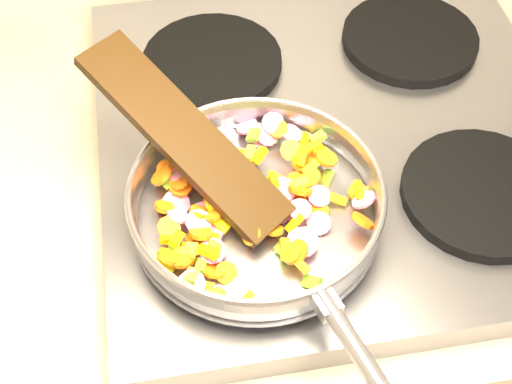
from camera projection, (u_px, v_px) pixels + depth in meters
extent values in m
cube|color=#939399|center=(335.00, 137.00, 0.92)|extent=(0.60, 0.60, 0.04)
cylinder|color=black|center=(245.00, 226.00, 0.80)|extent=(0.19, 0.19, 0.02)
cylinder|color=black|center=(482.00, 193.00, 0.83)|extent=(0.19, 0.19, 0.02)
cylinder|color=black|center=(212.00, 62.00, 0.97)|extent=(0.19, 0.19, 0.02)
cylinder|color=black|center=(410.00, 39.00, 1.00)|extent=(0.19, 0.19, 0.02)
cylinder|color=#9E9EA5|center=(256.00, 215.00, 0.80)|extent=(0.28, 0.28, 0.01)
torus|color=#9E9EA5|center=(256.00, 201.00, 0.78)|extent=(0.31, 0.31, 0.04)
torus|color=#9E9EA5|center=(256.00, 190.00, 0.76)|extent=(0.28, 0.28, 0.01)
cylinder|color=#9E9EA5|center=(374.00, 377.00, 0.64)|extent=(0.07, 0.19, 0.02)
cube|color=#9E9EA5|center=(326.00, 303.00, 0.69)|extent=(0.03, 0.04, 0.02)
cylinder|color=orange|center=(192.00, 170.00, 0.82)|extent=(0.03, 0.03, 0.03)
cylinder|color=#D41467|center=(327.00, 272.00, 0.74)|extent=(0.03, 0.04, 0.02)
cube|color=yellow|center=(165.00, 264.00, 0.74)|extent=(0.02, 0.02, 0.02)
cube|color=yellow|center=(259.00, 156.00, 0.81)|extent=(0.02, 0.02, 0.02)
cube|color=#6FB027|center=(258.00, 198.00, 0.80)|extent=(0.02, 0.02, 0.02)
cylinder|color=#D41467|center=(221.00, 216.00, 0.77)|extent=(0.04, 0.04, 0.02)
cylinder|color=orange|center=(291.00, 254.00, 0.73)|extent=(0.03, 0.03, 0.02)
cylinder|color=#D41467|center=(226.00, 136.00, 0.84)|extent=(0.03, 0.03, 0.01)
cube|color=yellow|center=(209.00, 202.00, 0.77)|extent=(0.01, 0.02, 0.01)
cube|color=#6FB027|center=(246.00, 212.00, 0.76)|extent=(0.01, 0.02, 0.01)
cylinder|color=#D41467|center=(319.00, 223.00, 0.77)|extent=(0.04, 0.04, 0.02)
cylinder|color=#D41467|center=(212.00, 251.00, 0.75)|extent=(0.03, 0.03, 0.01)
cube|color=yellow|center=(169.00, 171.00, 0.82)|extent=(0.02, 0.02, 0.02)
cube|color=#6FB027|center=(177.00, 183.00, 0.80)|extent=(0.02, 0.02, 0.01)
cylinder|color=#D41467|center=(198.00, 222.00, 0.76)|extent=(0.04, 0.04, 0.02)
cube|color=#6FB027|center=(170.00, 182.00, 0.80)|extent=(0.02, 0.02, 0.01)
cylinder|color=orange|center=(359.00, 194.00, 0.80)|extent=(0.03, 0.03, 0.02)
cube|color=#6FB027|center=(216.00, 294.00, 0.72)|extent=(0.02, 0.02, 0.01)
cube|color=#6FB027|center=(271.00, 137.00, 0.86)|extent=(0.02, 0.02, 0.01)
cylinder|color=#D41467|center=(176.00, 203.00, 0.79)|extent=(0.04, 0.04, 0.02)
cylinder|color=orange|center=(327.00, 159.00, 0.81)|extent=(0.03, 0.03, 0.01)
cube|color=#6FB027|center=(201.00, 266.00, 0.74)|extent=(0.02, 0.02, 0.01)
cylinder|color=orange|center=(191.00, 250.00, 0.75)|extent=(0.03, 0.02, 0.03)
cube|color=yellow|center=(312.00, 147.00, 0.82)|extent=(0.03, 0.01, 0.02)
cube|color=yellow|center=(302.00, 266.00, 0.73)|extent=(0.02, 0.02, 0.01)
cube|color=yellow|center=(208.00, 252.00, 0.74)|extent=(0.03, 0.03, 0.01)
cylinder|color=orange|center=(169.00, 257.00, 0.73)|extent=(0.02, 0.03, 0.03)
cube|color=yellow|center=(285.00, 250.00, 0.75)|extent=(0.01, 0.02, 0.02)
cube|color=yellow|center=(198.00, 157.00, 0.83)|extent=(0.03, 0.02, 0.02)
cube|color=yellow|center=(177.00, 239.00, 0.74)|extent=(0.02, 0.02, 0.02)
cylinder|color=#D41467|center=(278.00, 212.00, 0.78)|extent=(0.04, 0.04, 0.01)
cylinder|color=orange|center=(165.00, 168.00, 0.81)|extent=(0.03, 0.03, 0.01)
cube|color=yellow|center=(221.00, 169.00, 0.81)|extent=(0.02, 0.02, 0.02)
cylinder|color=orange|center=(321.00, 152.00, 0.82)|extent=(0.03, 0.03, 0.01)
cylinder|color=orange|center=(315.00, 158.00, 0.83)|extent=(0.03, 0.03, 0.02)
cylinder|color=orange|center=(300.00, 196.00, 0.80)|extent=(0.02, 0.03, 0.02)
cylinder|color=#D41467|center=(291.00, 133.00, 0.85)|extent=(0.03, 0.04, 0.02)
cylinder|color=#D41467|center=(235.00, 156.00, 0.84)|extent=(0.04, 0.04, 0.02)
cube|color=yellow|center=(310.00, 167.00, 0.81)|extent=(0.02, 0.02, 0.02)
cube|color=yellow|center=(270.00, 191.00, 0.80)|extent=(0.02, 0.02, 0.01)
cube|color=#6FB027|center=(235.00, 195.00, 0.79)|extent=(0.02, 0.02, 0.01)
cylinder|color=orange|center=(200.00, 212.00, 0.77)|extent=(0.03, 0.03, 0.02)
cube|color=#6FB027|center=(284.00, 248.00, 0.76)|extent=(0.02, 0.02, 0.01)
cube|color=yellow|center=(170.00, 240.00, 0.76)|extent=(0.02, 0.01, 0.02)
cylinder|color=#D41467|center=(179.00, 216.00, 0.77)|extent=(0.03, 0.03, 0.02)
cylinder|color=orange|center=(311.00, 177.00, 0.80)|extent=(0.03, 0.02, 0.02)
cylinder|color=orange|center=(193.00, 173.00, 0.82)|extent=(0.03, 0.03, 0.01)
cylinder|color=orange|center=(226.00, 273.00, 0.74)|extent=(0.03, 0.03, 0.02)
cylinder|color=#D41467|center=(319.00, 196.00, 0.79)|extent=(0.03, 0.03, 0.01)
cylinder|color=#D41467|center=(201.00, 212.00, 0.78)|extent=(0.03, 0.03, 0.02)
cube|color=yellow|center=(221.00, 218.00, 0.78)|extent=(0.03, 0.01, 0.01)
cube|color=#6FB027|center=(326.00, 179.00, 0.82)|extent=(0.02, 0.02, 0.02)
cube|color=#6FB027|center=(286.00, 252.00, 0.75)|extent=(0.02, 0.02, 0.01)
cylinder|color=orange|center=(252.00, 235.00, 0.75)|extent=(0.02, 0.02, 0.02)
cube|color=#6FB027|center=(220.00, 191.00, 0.79)|extent=(0.02, 0.02, 0.01)
cube|color=yellow|center=(241.00, 153.00, 0.83)|extent=(0.02, 0.02, 0.01)
cube|color=yellow|center=(170.00, 181.00, 0.81)|extent=(0.02, 0.02, 0.01)
cube|color=yellow|center=(304.00, 141.00, 0.85)|extent=(0.02, 0.02, 0.01)
cylinder|color=orange|center=(169.00, 228.00, 0.76)|extent=(0.03, 0.03, 0.02)
cube|color=#6FB027|center=(191.00, 276.00, 0.72)|extent=(0.02, 0.02, 0.01)
cube|color=#6FB027|center=(279.00, 208.00, 0.79)|extent=(0.02, 0.02, 0.02)
cylinder|color=#D41467|center=(210.00, 231.00, 0.77)|extent=(0.03, 0.04, 0.03)
cube|color=#6FB027|center=(253.00, 209.00, 0.78)|extent=(0.02, 0.02, 0.02)
cylinder|color=#D41467|center=(247.00, 127.00, 0.86)|extent=(0.04, 0.04, 0.02)
cube|color=#6FB027|center=(312.00, 282.00, 0.73)|extent=(0.02, 0.02, 0.02)
cylinder|color=orange|center=(307.00, 187.00, 0.81)|extent=(0.03, 0.03, 0.02)
cylinder|color=orange|center=(181.00, 260.00, 0.73)|extent=(0.03, 0.03, 0.01)
cube|color=#6FB027|center=(215.00, 166.00, 0.83)|extent=(0.01, 0.02, 0.01)
cylinder|color=orange|center=(291.00, 150.00, 0.83)|extent=(0.03, 0.03, 0.02)
cylinder|color=orange|center=(363.00, 221.00, 0.76)|extent=(0.03, 0.04, 0.03)
cylinder|color=orange|center=(295.00, 182.00, 0.81)|extent=(0.03, 0.02, 0.02)
cube|color=yellow|center=(209.00, 294.00, 0.72)|extent=(0.01, 0.02, 0.01)
cylinder|color=#D41467|center=(273.00, 123.00, 0.85)|extent=(0.04, 0.04, 0.02)
cube|color=yellow|center=(244.00, 301.00, 0.71)|extent=(0.03, 0.02, 0.02)
cylinder|color=orange|center=(201.00, 233.00, 0.75)|extent=(0.03, 0.03, 0.02)
cylinder|color=orange|center=(278.00, 129.00, 0.85)|extent=(0.03, 0.03, 0.01)
cube|color=#6FB027|center=(300.00, 183.00, 0.79)|extent=(0.02, 0.01, 0.02)
cube|color=#6FB027|center=(323.00, 156.00, 0.82)|extent=(0.02, 0.02, 0.01)
cube|color=#6FB027|center=(358.00, 191.00, 0.80)|extent=(0.03, 0.02, 0.02)
cube|color=yellow|center=(301.00, 156.00, 0.82)|extent=(0.02, 0.03, 0.02)
cylinder|color=#D41467|center=(303.00, 242.00, 0.75)|extent=(0.05, 0.05, 0.01)
cube|color=#6FB027|center=(177.00, 251.00, 0.74)|extent=(0.02, 0.02, 0.02)
cylinder|color=orange|center=(213.00, 214.00, 0.76)|extent=(0.03, 0.03, 0.01)
cylinder|color=#D41467|center=(281.00, 192.00, 0.80)|extent=(0.04, 0.05, 0.03)
cylinder|color=#D41467|center=(229.00, 164.00, 0.81)|extent=(0.04, 0.05, 0.02)
cylinder|color=orange|center=(215.00, 172.00, 0.82)|extent=(0.03, 0.03, 0.01)
cube|color=#6FB027|center=(275.00, 179.00, 0.81)|extent=(0.02, 0.02, 0.02)
cylinder|color=orange|center=(180.00, 183.00, 0.79)|extent=(0.03, 0.03, 0.02)
cylinder|color=orange|center=(164.00, 205.00, 0.79)|extent=(0.03, 0.03, 0.01)
cube|color=#6FB027|center=(190.00, 251.00, 0.74)|extent=(0.02, 0.02, 0.01)
cube|color=#6FB027|center=(318.00, 137.00, 0.83)|extent=(0.02, 0.02, 0.01)
cube|color=#6FB027|center=(201.00, 231.00, 0.77)|extent=(0.02, 0.02, 0.02)
cylinder|color=orange|center=(214.00, 271.00, 0.74)|extent=(0.03, 0.03, 0.02)
cylinder|color=#D41467|center=(192.00, 284.00, 0.72)|extent=(0.04, 0.03, 0.02)
cylinder|color=orange|center=(298.00, 250.00, 0.74)|extent=(0.03, 0.03, 0.02)
cylinder|color=orange|center=(275.00, 231.00, 0.76)|extent=(0.03, 0.03, 0.02)
cylinder|color=orange|center=(302.00, 164.00, 0.82)|extent=(0.04, 0.04, 0.02)
cube|color=yellow|center=(295.00, 223.00, 0.77)|extent=(0.02, 0.02, 0.02)
cube|color=yellow|center=(239.00, 188.00, 0.81)|extent=(0.02, 0.03, 0.02)
cube|color=yellow|center=(267.00, 196.00, 0.80)|extent=(0.03, 0.02, 0.01)
cylinder|color=orange|center=(319.00, 213.00, 0.79)|extent=(0.03, 0.03, 0.01)
cube|color=yellow|center=(294.00, 252.00, 0.74)|extent=(0.02, 0.02, 0.01)
cube|color=#6FB027|center=(250.00, 153.00, 0.82)|extent=(0.02, 0.03, 0.01)
cylinder|color=#D41467|center=(214.00, 194.00, 0.79)|extent=(0.03, 0.03, 0.02)
cylinder|color=#D41467|center=(178.00, 172.00, 0.80)|extent=(0.04, 0.04, 0.01)
cylinder|color=orange|center=(180.00, 187.00, 0.80)|extent=(0.03, 0.03, 0.01)
cylinder|color=orange|center=(301.00, 189.00, 0.79)|extent=(0.04, 0.04, 0.03)
cube|color=yellow|center=(226.00, 156.00, 0.84)|extent=(0.02, 0.02, 0.02)
cube|color=yellow|center=(251.00, 181.00, 0.81)|extent=(0.02, 0.03, 0.02)
cube|color=#6FB027|center=(253.00, 135.00, 0.84)|extent=(0.02, 0.02, 0.01)
cube|color=#6FB027|center=(214.00, 243.00, 0.75)|extent=(0.02, 0.02, 0.02)
cylinder|color=#D41467|center=(267.00, 136.00, 0.85)|extent=(0.03, 0.03, 0.02)
cylinder|color=orange|center=(196.00, 240.00, 0.77)|extent=(0.04, 0.03, 0.02)
cube|color=#6FB027|center=(216.00, 199.00, 0.78)|extent=(0.02, 0.03, 0.01)
cylinder|color=#D41467|center=(270.00, 303.00, 0.71)|extent=(0.03, 0.04, 0.02)
cube|color=#6FB027|center=(222.00, 148.00, 0.84)|extent=(0.02, 0.02, 0.01)
cylinder|color=orange|center=(242.00, 222.00, 0.76)|extent=(0.02, 0.03, 0.02)
cylinder|color=#D41467|center=(300.00, 210.00, 0.77)|extent=(0.03, 0.03, 0.01)
cylinder|color=#D41467|center=(264.00, 137.00, 0.86)|extent=(0.04, 0.03, 0.03)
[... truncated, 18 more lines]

